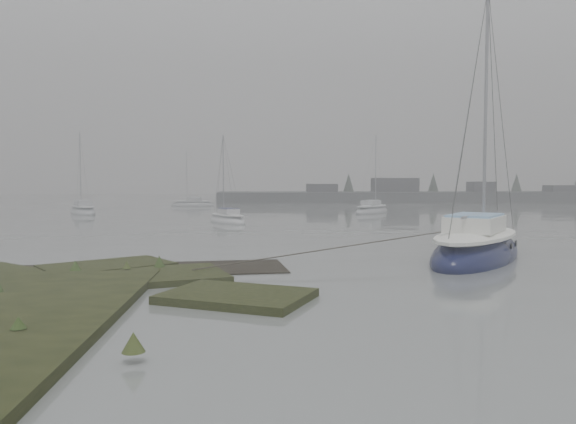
# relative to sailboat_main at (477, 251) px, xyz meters

# --- Properties ---
(ground) EXTENTS (160.00, 160.00, 0.00)m
(ground) POSITION_rel_sailboat_main_xyz_m (-9.31, 23.87, -0.35)
(ground) COLOR slate
(ground) RESTS_ON ground
(far_shoreline) EXTENTS (60.00, 8.00, 4.15)m
(far_shoreline) POSITION_rel_sailboat_main_xyz_m (17.53, 55.77, 0.50)
(far_shoreline) COLOR #4C4F51
(far_shoreline) RESTS_ON ground
(sailboat_main) EXTENTS (6.72, 8.00, 11.22)m
(sailboat_main) POSITION_rel_sailboat_main_xyz_m (0.00, 0.00, 0.00)
(sailboat_main) COLOR #111539
(sailboat_main) RESTS_ON ground
(sailboat_white) EXTENTS (3.60, 4.93, 6.71)m
(sailboat_white) POSITION_rel_sailboat_main_xyz_m (-10.30, 19.08, -0.14)
(sailboat_white) COLOR silver
(sailboat_white) RESTS_ON ground
(sailboat_far_a) EXTENTS (4.26, 5.77, 7.87)m
(sailboat_far_a) POSITION_rel_sailboat_main_xyz_m (-23.69, 30.37, -0.10)
(sailboat_far_a) COLOR silver
(sailboat_far_a) RESTS_ON ground
(sailboat_far_b) EXTENTS (4.74, 5.42, 7.70)m
(sailboat_far_b) POSITION_rel_sailboat_main_xyz_m (2.32, 29.97, -0.11)
(sailboat_far_b) COLOR #A3A6AC
(sailboat_far_b) RESTS_ON ground
(sailboat_far_c) EXTENTS (4.89, 1.74, 6.83)m
(sailboat_far_c) POSITION_rel_sailboat_main_xyz_m (-15.52, 44.51, -0.14)
(sailboat_far_c) COLOR #ADB3B6
(sailboat_far_c) RESTS_ON ground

